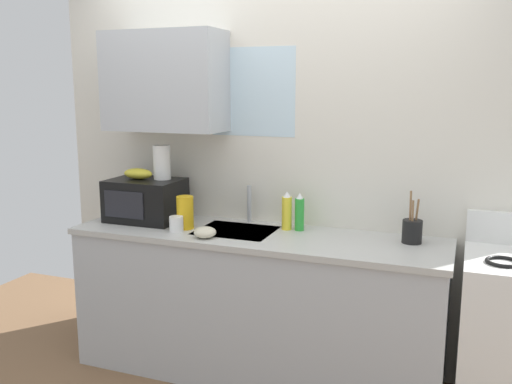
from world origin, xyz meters
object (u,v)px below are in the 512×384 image
object	(u,v)px
dish_soap_bottle_yellow	(287,212)
paper_towel_roll	(162,162)
microwave	(146,200)
mug_white	(176,224)
dish_soap_bottle_green	(300,213)
small_bowl	(205,232)
utensil_crock	(412,231)
cereal_canister	(185,212)
banana_bunch	(138,174)

from	to	relation	value
dish_soap_bottle_yellow	paper_towel_roll	bearing A→B (deg)	-176.34
microwave	mug_white	world-z (taller)	microwave
paper_towel_roll	mug_white	distance (m)	0.47
microwave	paper_towel_roll	size ratio (longest dim) A/B	2.09
microwave	dish_soap_bottle_green	world-z (taller)	microwave
dish_soap_bottle_yellow	mug_white	size ratio (longest dim) A/B	2.49
paper_towel_roll	small_bowl	distance (m)	0.64
mug_white	paper_towel_roll	bearing A→B (deg)	133.46
small_bowl	mug_white	bearing A→B (deg)	164.74
dish_soap_bottle_green	dish_soap_bottle_yellow	bearing A→B (deg)	-175.13
mug_white	utensil_crock	bearing A→B (deg)	10.94
cereal_canister	banana_bunch	bearing A→B (deg)	165.62
utensil_crock	small_bowl	bearing A→B (deg)	-164.12
dish_soap_bottle_yellow	cereal_canister	world-z (taller)	dish_soap_bottle_yellow
microwave	dish_soap_bottle_green	distance (m)	1.01
microwave	dish_soap_bottle_yellow	bearing A→B (deg)	6.43
dish_soap_bottle_green	mug_white	size ratio (longest dim) A/B	2.44
banana_bunch	mug_white	bearing A→B (deg)	-26.72
dish_soap_bottle_yellow	mug_white	distance (m)	0.67
cereal_canister	microwave	bearing A→B (deg)	163.87
banana_bunch	dish_soap_bottle_green	size ratio (longest dim) A/B	0.86
paper_towel_roll	small_bowl	world-z (taller)	paper_towel_roll
mug_white	small_bowl	bearing A→B (deg)	-15.26
mug_white	utensil_crock	world-z (taller)	utensil_crock
microwave	banana_bunch	xyz separation A→B (m)	(-0.05, 0.00, 0.17)
mug_white	dish_soap_bottle_green	bearing A→B (deg)	23.82
microwave	mug_white	xyz separation A→B (m)	(0.33, -0.19, -0.09)
banana_bunch	cereal_canister	distance (m)	0.45
microwave	paper_towel_roll	world-z (taller)	paper_towel_roll
paper_towel_roll	utensil_crock	xyz separation A→B (m)	(1.57, 0.02, -0.31)
microwave	dish_soap_bottle_green	bearing A→B (deg)	6.31
banana_bunch	dish_soap_bottle_yellow	xyz separation A→B (m)	(0.98, 0.10, -0.19)
dish_soap_bottle_green	cereal_canister	world-z (taller)	dish_soap_bottle_green
microwave	small_bowl	bearing A→B (deg)	-24.39
dish_soap_bottle_green	small_bowl	size ratio (longest dim) A/B	1.78
microwave	dish_soap_bottle_yellow	size ratio (longest dim) A/B	1.95
banana_bunch	small_bowl	world-z (taller)	banana_bunch
paper_towel_roll	dish_soap_bottle_green	xyz separation A→B (m)	(0.91, 0.06, -0.27)
cereal_canister	mug_white	size ratio (longest dim) A/B	2.12
small_bowl	paper_towel_roll	bearing A→B (deg)	146.16
dish_soap_bottle_green	cereal_canister	bearing A→B (deg)	-162.53
microwave	mug_white	size ratio (longest dim) A/B	4.84
dish_soap_bottle_yellow	mug_white	world-z (taller)	dish_soap_bottle_yellow
banana_bunch	dish_soap_bottle_green	distance (m)	1.08
paper_towel_roll	cereal_canister	size ratio (longest dim) A/B	1.09
microwave	banana_bunch	size ratio (longest dim) A/B	2.30
banana_bunch	dish_soap_bottle_yellow	distance (m)	1.00
microwave	utensil_crock	size ratio (longest dim) A/B	1.57
dish_soap_bottle_yellow	small_bowl	bearing A→B (deg)	-137.11
small_bowl	microwave	bearing A→B (deg)	155.61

